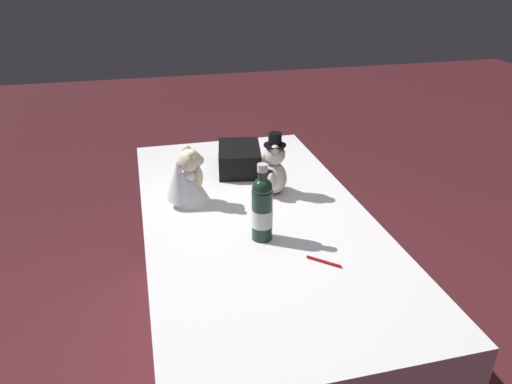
# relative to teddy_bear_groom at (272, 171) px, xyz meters

# --- Properties ---
(ground_plane) EXTENTS (12.00, 12.00, 0.00)m
(ground_plane) POSITION_rel_teddy_bear_groom_xyz_m (-0.18, 0.12, -0.85)
(ground_plane) COLOR #47191E
(reception_table) EXTENTS (1.79, 0.91, 0.75)m
(reception_table) POSITION_rel_teddy_bear_groom_xyz_m (-0.18, 0.12, -0.48)
(reception_table) COLOR white
(reception_table) RESTS_ON ground_plane
(teddy_bear_groom) EXTENTS (0.16, 0.15, 0.28)m
(teddy_bear_groom) POSITION_rel_teddy_bear_groom_xyz_m (0.00, 0.00, 0.00)
(teddy_bear_groom) COLOR beige
(teddy_bear_groom) RESTS_ON reception_table
(teddy_bear_bride) EXTENTS (0.17, 0.21, 0.25)m
(teddy_bear_bride) POSITION_rel_teddy_bear_groom_xyz_m (-0.02, 0.37, 0.00)
(teddy_bear_bride) COLOR white
(teddy_bear_bride) RESTS_ON reception_table
(champagne_bottle) EXTENTS (0.08, 0.08, 0.30)m
(champagne_bottle) POSITION_rel_teddy_bear_groom_xyz_m (-0.37, 0.14, 0.02)
(champagne_bottle) COLOR #1A3125
(champagne_bottle) RESTS_ON reception_table
(signing_pen) EXTENTS (0.10, 0.10, 0.01)m
(signing_pen) POSITION_rel_teddy_bear_groom_xyz_m (-0.57, -0.02, -0.10)
(signing_pen) COLOR maroon
(signing_pen) RESTS_ON reception_table
(gift_case_black) EXTENTS (0.32, 0.25, 0.12)m
(gift_case_black) POSITION_rel_teddy_bear_groom_xyz_m (0.28, 0.09, -0.05)
(gift_case_black) COLOR black
(gift_case_black) RESTS_ON reception_table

